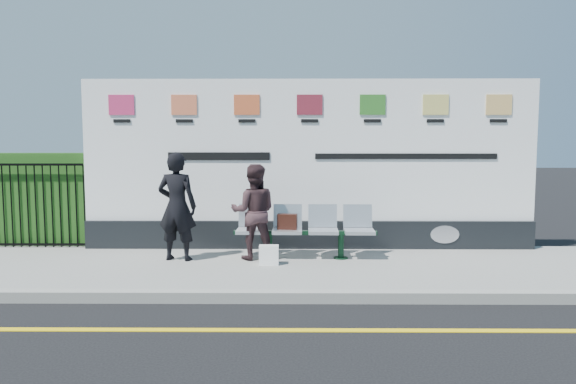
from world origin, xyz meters
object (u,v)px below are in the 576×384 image
object	(u,v)px
billboard	(309,176)
woman_left	(177,206)
woman_right	(254,212)
bench	(305,244)

from	to	relation	value
billboard	woman_left	distance (m)	2.41
woman_left	woman_right	world-z (taller)	woman_left
billboard	bench	bearing A→B (deg)	-95.95
billboard	woman_left	size ratio (longest dim) A/B	4.60
woman_left	woman_right	xyz separation A→B (m)	(1.22, 0.09, -0.10)
bench	woman_right	bearing A→B (deg)	-175.95
billboard	bench	world-z (taller)	billboard
bench	woman_left	bearing A→B (deg)	-175.11
billboard	bench	size ratio (longest dim) A/B	3.59
bench	woman_left	world-z (taller)	woman_left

